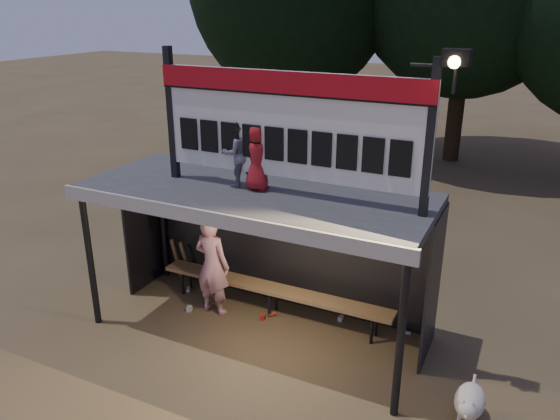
# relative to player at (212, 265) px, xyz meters

# --- Properties ---
(ground) EXTENTS (80.00, 80.00, 0.00)m
(ground) POSITION_rel_player_xyz_m (0.90, -0.19, -0.84)
(ground) COLOR brown
(ground) RESTS_ON ground
(player) EXTENTS (0.64, 0.44, 1.69)m
(player) POSITION_rel_player_xyz_m (0.00, 0.00, 0.00)
(player) COLOR white
(player) RESTS_ON ground
(child_a) EXTENTS (0.59, 0.59, 0.96)m
(child_a) POSITION_rel_player_xyz_m (0.63, -0.15, 1.96)
(child_a) COLOR slate
(child_a) RESTS_ON dugout_shelter
(child_b) EXTENTS (0.48, 0.34, 0.93)m
(child_b) POSITION_rel_player_xyz_m (0.95, -0.18, 1.94)
(child_b) COLOR #AB1A20
(child_b) RESTS_ON dugout_shelter
(dugout_shelter) EXTENTS (5.10, 2.08, 2.32)m
(dugout_shelter) POSITION_rel_player_xyz_m (0.90, 0.06, 1.00)
(dugout_shelter) COLOR #3E3F41
(dugout_shelter) RESTS_ON ground
(scoreboard_assembly) EXTENTS (4.10, 0.27, 1.99)m
(scoreboard_assembly) POSITION_rel_player_xyz_m (1.46, -0.19, 2.48)
(scoreboard_assembly) COLOR black
(scoreboard_assembly) RESTS_ON dugout_shelter
(bench) EXTENTS (4.00, 0.35, 0.48)m
(bench) POSITION_rel_player_xyz_m (0.90, 0.36, -0.41)
(bench) COLOR #987347
(bench) RESTS_ON ground
(dog) EXTENTS (0.36, 0.81, 0.49)m
(dog) POSITION_rel_player_xyz_m (4.14, -0.82, -0.56)
(dog) COLOR #F1E2D0
(dog) RESTS_ON ground
(bats) EXTENTS (0.48, 0.33, 0.84)m
(bats) POSITION_rel_player_xyz_m (-0.99, 0.63, -0.41)
(bats) COLOR olive
(bats) RESTS_ON ground
(litter) EXTENTS (3.93, 0.97, 0.08)m
(litter) POSITION_rel_player_xyz_m (0.93, 0.31, -0.81)
(litter) COLOR #AB1F1D
(litter) RESTS_ON ground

